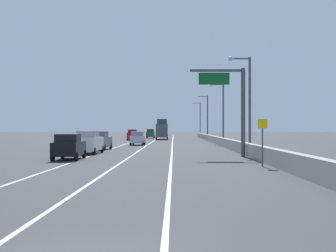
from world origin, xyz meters
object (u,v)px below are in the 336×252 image
object	(u,v)px
speed_advisory_sign	(262,139)
car_red_4	(133,135)
lamp_post_right_fourth	(206,114)
car_white_1	(89,142)
lamp_post_right_fifth	(199,117)
car_gray_0	(100,141)
lamp_post_right_second	(247,97)
car_green_3	(151,134)
box_truck	(162,130)
lamp_post_right_third	(221,109)
car_silver_5	(138,138)
car_black_2	(69,147)
overhead_sign_gantry	(234,101)

from	to	relation	value
speed_advisory_sign	car_red_4	world-z (taller)	speed_advisory_sign
lamp_post_right_fourth	car_white_1	bearing A→B (deg)	-107.66
lamp_post_right_fifth	car_red_4	world-z (taller)	lamp_post_right_fifth
lamp_post_right_fourth	speed_advisory_sign	bearing A→B (deg)	-91.07
car_gray_0	car_red_4	size ratio (longest dim) A/B	1.12
lamp_post_right_second	car_gray_0	xyz separation A→B (m)	(-14.94, 6.71, -4.27)
speed_advisory_sign	lamp_post_right_fifth	xyz separation A→B (m)	(1.07, 81.61, 3.53)
car_green_3	box_truck	xyz separation A→B (m)	(2.97, -9.97, 0.92)
lamp_post_right_third	box_truck	distance (m)	26.94
car_green_3	car_silver_5	bearing A→B (deg)	-89.45
lamp_post_right_fifth	car_red_4	xyz separation A→B (m)	(-14.68, -27.90, -4.25)
car_black_2	car_red_4	size ratio (longest dim) A/B	1.01
lamp_post_right_fifth	lamp_post_right_second	bearing A→B (deg)	-89.86
lamp_post_right_fifth	car_gray_0	distance (m)	64.28
overhead_sign_gantry	car_white_1	size ratio (longest dim) A/B	1.62
car_green_3	car_gray_0	bearing A→B (deg)	-92.97
car_white_1	lamp_post_right_third	bearing A→B (deg)	56.66
car_silver_5	car_red_4	bearing A→B (deg)	97.66
lamp_post_right_third	car_green_3	bearing A→B (deg)	109.82
lamp_post_right_fifth	overhead_sign_gantry	bearing A→B (deg)	-91.20
car_black_2	car_silver_5	xyz separation A→B (m)	(2.96, 26.44, -0.03)
overhead_sign_gantry	lamp_post_right_fifth	world-z (taller)	lamp_post_right_fifth
overhead_sign_gantry	lamp_post_right_fourth	bearing A→B (deg)	88.22
car_white_1	car_red_4	size ratio (longest dim) A/B	1.15
car_gray_0	car_red_4	distance (m)	34.51
car_green_3	car_silver_5	world-z (taller)	car_green_3
lamp_post_right_second	lamp_post_right_third	xyz separation A→B (m)	(0.31, 23.04, 0.00)
overhead_sign_gantry	car_red_4	size ratio (longest dim) A/B	1.86
overhead_sign_gantry	lamp_post_right_fifth	distance (m)	72.71
lamp_post_right_second	car_white_1	size ratio (longest dim) A/B	1.97
car_white_1	car_silver_5	bearing A→B (deg)	81.50
speed_advisory_sign	car_gray_0	bearing A→B (deg)	125.52
car_white_1	car_red_4	bearing A→B (deg)	90.07
car_red_4	car_silver_5	bearing A→B (deg)	-82.34
speed_advisory_sign	lamp_post_right_fourth	bearing A→B (deg)	88.93
lamp_post_right_second	car_silver_5	distance (m)	23.18
lamp_post_right_third	lamp_post_right_fifth	bearing A→B (deg)	90.59
lamp_post_right_third	lamp_post_right_fifth	world-z (taller)	same
lamp_post_right_third	car_black_2	bearing A→B (deg)	-116.77
car_red_4	box_truck	xyz separation A→B (m)	(5.53, 6.76, 0.93)
overhead_sign_gantry	car_white_1	world-z (taller)	overhead_sign_gantry
lamp_post_right_fourth	car_silver_5	xyz separation A→B (m)	(-11.76, -26.68, -4.34)
speed_advisory_sign	lamp_post_right_third	size ratio (longest dim) A/B	0.33
lamp_post_right_third	car_gray_0	world-z (taller)	lamp_post_right_third
overhead_sign_gantry	car_white_1	xyz separation A→B (m)	(-13.11, 3.66, -3.66)
overhead_sign_gantry	box_truck	distance (m)	52.19
car_gray_0	lamp_post_right_fourth	bearing A→B (deg)	69.40
lamp_post_right_third	lamp_post_right_fifth	size ratio (longest dim) A/B	1.00
car_white_1	lamp_post_right_fourth	bearing A→B (deg)	72.34
overhead_sign_gantry	lamp_post_right_fifth	xyz separation A→B (m)	(1.52, 72.70, 0.57)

